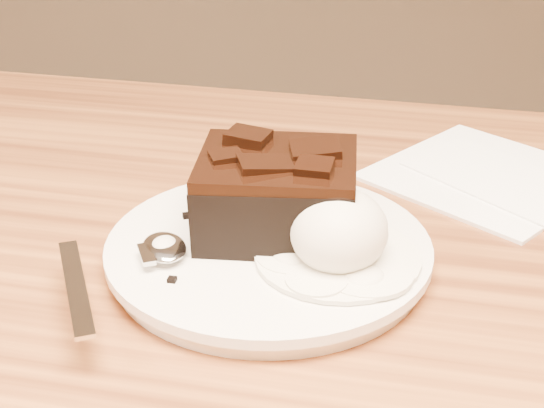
% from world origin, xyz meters
% --- Properties ---
extents(plate, '(0.21, 0.21, 0.02)m').
position_xyz_m(plate, '(0.03, 0.07, 0.76)').
color(plate, white).
rests_on(plate, dining_table).
extents(brownie, '(0.11, 0.10, 0.05)m').
position_xyz_m(brownie, '(0.04, 0.09, 0.79)').
color(brownie, black).
rests_on(brownie, plate).
extents(ice_cream_scoop, '(0.06, 0.06, 0.05)m').
position_xyz_m(ice_cream_scoop, '(0.08, 0.06, 0.79)').
color(ice_cream_scoop, silver).
rests_on(ice_cream_scoop, plate).
extents(melt_puddle, '(0.10, 0.10, 0.00)m').
position_xyz_m(melt_puddle, '(0.08, 0.06, 0.77)').
color(melt_puddle, white).
rests_on(melt_puddle, plate).
extents(spoon, '(0.10, 0.15, 0.01)m').
position_xyz_m(spoon, '(-0.03, 0.04, 0.77)').
color(spoon, silver).
rests_on(spoon, plate).
extents(napkin, '(0.21, 0.21, 0.01)m').
position_xyz_m(napkin, '(0.17, 0.24, 0.75)').
color(napkin, white).
rests_on(napkin, dining_table).
extents(crumb_a, '(0.01, 0.01, 0.00)m').
position_xyz_m(crumb_a, '(-0.02, 0.04, 0.77)').
color(crumb_a, black).
rests_on(crumb_a, plate).
extents(crumb_b, '(0.01, 0.01, 0.00)m').
position_xyz_m(crumb_b, '(-0.01, 0.01, 0.77)').
color(crumb_b, black).
rests_on(crumb_b, plate).
extents(crumb_c, '(0.01, 0.01, 0.00)m').
position_xyz_m(crumb_c, '(-0.03, 0.09, 0.77)').
color(crumb_c, black).
rests_on(crumb_c, plate).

